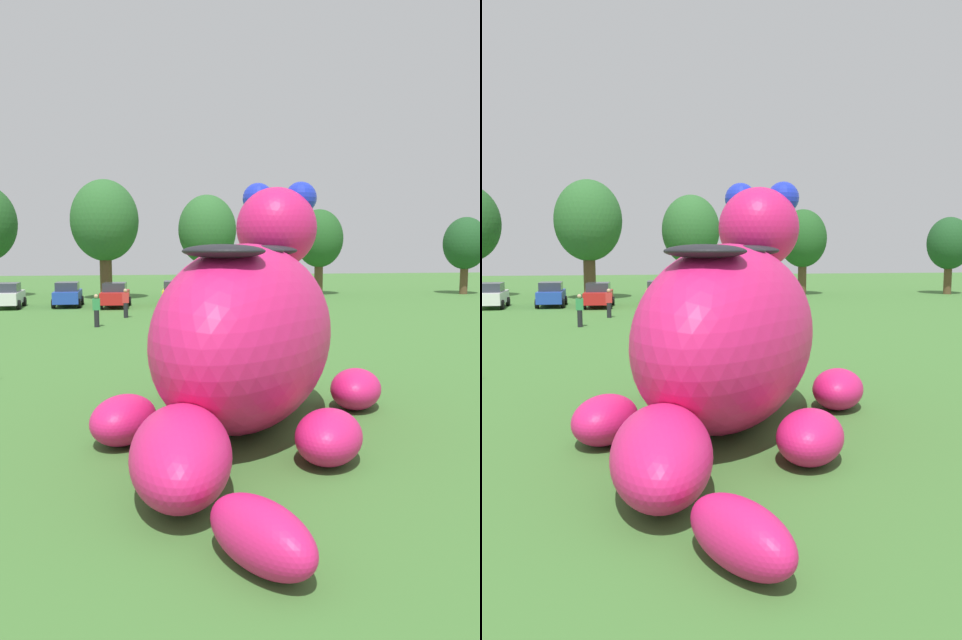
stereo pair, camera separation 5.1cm
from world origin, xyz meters
The scene contains 14 objects.
ground_plane centered at (0.00, 0.00, 0.00)m, with size 160.00×160.00×0.00m, color #427533.
giant_inflatable_creature centered at (0.51, 0.02, 2.15)m, with size 7.66×11.69×5.87m.
car_white centered at (-10.70, 29.47, 0.86)m, with size 2.04×4.15×1.72m.
car_blue centered at (-6.79, 29.84, 0.86)m, with size 2.00×4.13×1.72m.
car_red centered at (-3.50, 28.70, 0.86)m, with size 2.12×4.19×1.72m.
car_yellow centered at (0.69, 30.15, 0.86)m, with size 2.19×4.22×1.72m.
car_green centered at (4.49, 30.14, 0.86)m, with size 2.10×4.18×1.72m.
tree_mid_left centered at (-4.42, 35.51, 6.18)m, with size 5.32×5.32×9.44m.
tree_centre_left centered at (3.74, 35.70, 5.49)m, with size 4.73×4.73×8.39m.
tree_centre centered at (13.78, 37.43, 4.87)m, with size 4.19×4.19×7.44m.
tree_centre_right centered at (26.79, 35.91, 4.46)m, with size 3.84×3.84×6.82m.
spectator_near_inflatable centered at (0.03, 25.18, 0.85)m, with size 0.38×0.26×1.71m.
spectator_mid_field centered at (-2.67, 22.24, 0.85)m, with size 0.38×0.26×1.71m.
spectator_by_cars centered at (-4.08, 18.25, 0.85)m, with size 0.38×0.26×1.71m.
Camera 1 is at (-1.95, -13.20, 4.05)m, focal length 33.48 mm.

